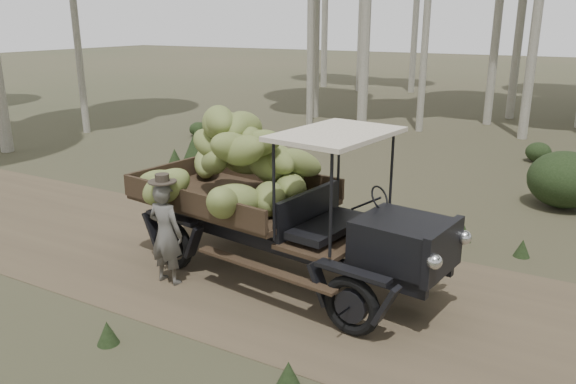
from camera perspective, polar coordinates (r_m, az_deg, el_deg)
name	(u,v)px	position (r m, az deg, el deg)	size (l,w,h in m)	color
ground	(331,291)	(8.28, 4.44, -10.04)	(120.00, 120.00, 0.00)	#473D2B
dirt_track	(331,291)	(8.27, 4.44, -10.02)	(70.00, 4.00, 0.01)	brown
banana_truck	(264,180)	(8.42, -2.44, 1.18)	(5.32, 2.74, 2.61)	black
farmer	(166,232)	(8.40, -12.31, -4.03)	(0.57, 0.42, 1.68)	#55524D
undergrowth	(352,368)	(5.71, 6.55, -17.34)	(19.18, 23.12, 1.34)	#233319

